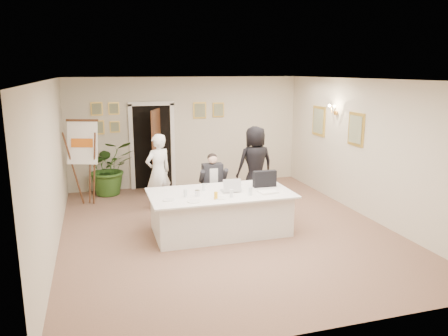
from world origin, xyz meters
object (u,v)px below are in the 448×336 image
object	(u,v)px
potted_palm	(109,167)
paper_stack	(268,192)
standing_man	(158,172)
laptop_bag	(265,179)
laptop	(230,184)
oj_glass	(216,196)
steel_jug	(197,193)
seated_man	(213,184)
standing_woman	(255,164)
flip_chart	(86,167)
conference_table	(220,212)

from	to	relation	value
potted_palm	paper_stack	size ratio (longest dim) A/B	4.07
standing_man	laptop_bag	xyz separation A→B (m)	(1.81, -1.59, 0.10)
laptop	oj_glass	world-z (taller)	laptop
laptop	laptop_bag	world-z (taller)	laptop_bag
standing_man	steel_jug	distance (m)	1.90
paper_stack	standing_man	bearing A→B (deg)	130.36
seated_man	oj_glass	distance (m)	1.47
paper_stack	oj_glass	bearing A→B (deg)	-173.47
standing_woman	laptop	bearing A→B (deg)	53.20
standing_man	laptop	distance (m)	2.02
laptop	flip_chart	bearing A→B (deg)	138.15
flip_chart	steel_jug	bearing A→B (deg)	-53.82
conference_table	seated_man	size ratio (longest dim) A/B	1.97
paper_stack	conference_table	bearing A→B (deg)	160.52
laptop	oj_glass	distance (m)	0.59
standing_woman	paper_stack	distance (m)	2.09
flip_chart	steel_jug	size ratio (longest dim) A/B	17.19
potted_palm	steel_jug	world-z (taller)	potted_palm
potted_palm	laptop_bag	bearing A→B (deg)	-48.06
laptop	oj_glass	xyz separation A→B (m)	(-0.40, -0.43, -0.07)
laptop_bag	standing_man	bearing A→B (deg)	140.09
laptop_bag	potted_palm	bearing A→B (deg)	133.41
standing_man	oj_glass	xyz separation A→B (m)	(0.69, -2.13, 0.01)
conference_table	paper_stack	world-z (taller)	paper_stack
standing_woman	potted_palm	xyz separation A→B (m)	(-3.20, 1.50, -0.20)
standing_man	flip_chart	bearing A→B (deg)	-51.95
conference_table	laptop_bag	size ratio (longest dim) A/B	5.82
oj_glass	steel_jug	world-z (taller)	oj_glass
seated_man	standing_man	distance (m)	1.26
laptop_bag	flip_chart	bearing A→B (deg)	145.87
conference_table	paper_stack	xyz separation A→B (m)	(0.82, -0.29, 0.40)
standing_woman	laptop	size ratio (longest dim) A/B	4.87
steel_jug	potted_palm	bearing A→B (deg)	112.70
flip_chart	paper_stack	world-z (taller)	flip_chart
seated_man	standing_woman	distance (m)	1.41
seated_man	oj_glass	xyz separation A→B (m)	(-0.33, -1.42, 0.18)
oj_glass	steel_jug	size ratio (longest dim) A/B	1.18
conference_table	standing_woman	world-z (taller)	standing_woman
conference_table	steel_jug	xyz separation A→B (m)	(-0.46, -0.13, 0.44)
paper_stack	laptop	bearing A→B (deg)	153.14
conference_table	laptop_bag	world-z (taller)	laptop_bag
standing_man	steel_jug	bearing A→B (deg)	78.24
potted_palm	laptop	distance (m)	3.83
standing_woman	potted_palm	distance (m)	3.54
laptop	standing_woman	bearing A→B (deg)	58.41
conference_table	flip_chart	distance (m)	3.48
seated_man	potted_palm	bearing A→B (deg)	136.51
standing_man	oj_glass	world-z (taller)	standing_man
flip_chart	laptop	bearing A→B (deg)	-43.72
standing_woman	seated_man	bearing A→B (deg)	27.86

